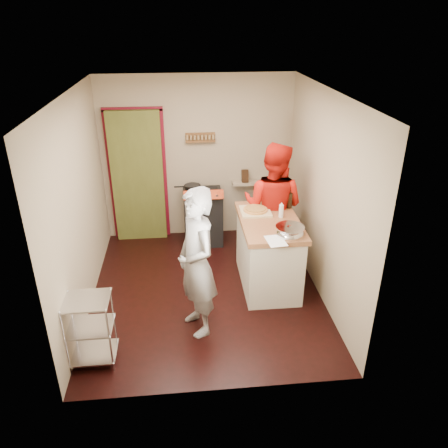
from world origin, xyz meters
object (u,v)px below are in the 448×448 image
(wire_shelving, at_px, (90,328))
(person_stripe, at_px, (197,263))
(stove, at_px, (203,216))
(island, at_px, (268,251))
(person_red, at_px, (273,206))

(wire_shelving, xyz_separation_m, person_stripe, (1.14, 0.43, 0.45))
(stove, distance_m, wire_shelving, 2.94)
(wire_shelving, distance_m, person_stripe, 1.30)
(island, relative_size, person_stripe, 0.78)
(island, bearing_deg, stove, 121.32)
(stove, bearing_deg, wire_shelving, -116.85)
(island, bearing_deg, person_red, 74.40)
(person_stripe, bearing_deg, island, 109.98)
(person_stripe, xyz_separation_m, person_red, (1.14, 1.39, 0.04))
(wire_shelving, xyz_separation_m, person_red, (2.28, 1.82, 0.48))
(stove, height_order, wire_shelving, stove)
(stove, bearing_deg, island, -58.68)
(stove, xyz_separation_m, wire_shelving, (-1.33, -2.62, -0.01))
(wire_shelving, distance_m, person_red, 2.96)
(stove, relative_size, island, 0.72)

